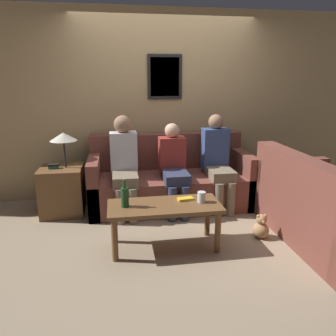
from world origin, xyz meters
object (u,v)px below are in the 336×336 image
drinking_glass (202,197)px  person_right (217,159)px  couch_side (323,212)px  wine_bottle (125,197)px  person_middle (174,165)px  couch_main (170,182)px  person_left (124,162)px  teddy_bear (261,228)px  coffee_table (164,211)px

drinking_glass → person_right: 1.13m
couch_side → wine_bottle: size_ratio=6.08×
person_middle → person_right: bearing=5.1°
couch_main → person_right: (0.61, -0.17, 0.34)m
person_left → person_right: size_ratio=1.01×
couch_main → teddy_bear: 1.43m
couch_side → drinking_glass: (-1.29, 0.13, 0.21)m
person_right → teddy_bear: person_right is taller
drinking_glass → person_right: person_right is taller
person_left → person_middle: person_left is taller
couch_main → person_right: 0.72m
person_left → person_right: bearing=1.0°
wine_bottle → person_right: bearing=39.1°
person_left → couch_main: bearing=17.5°
wine_bottle → person_middle: (0.66, 0.96, 0.03)m
person_left → person_middle: size_ratio=1.10×
person_left → person_right: person_left is taller
couch_main → person_left: person_left is taller
couch_main → couch_side: bearing=-42.8°
couch_side → teddy_bear: (-0.61, 0.15, -0.20)m
teddy_bear → person_left: bearing=145.9°
drinking_glass → teddy_bear: bearing=2.4°
person_middle → drinking_glass: bearing=-83.3°
teddy_bear → couch_side: bearing=-14.2°
person_middle → person_left: bearing=177.2°
teddy_bear → wine_bottle: bearing=-178.9°
couch_side → person_right: 1.44m
couch_main → coffee_table: size_ratio=1.90×
couch_side → person_right: bearing=35.4°
couch_main → wine_bottle: size_ratio=7.70×
person_middle → teddy_bear: bearing=-49.5°
person_middle → teddy_bear: (0.80, -0.94, -0.49)m
drinking_glass → person_right: (0.48, 1.02, 0.13)m
coffee_table → teddy_bear: size_ratio=4.11×
couch_main → person_left: (-0.61, -0.19, 0.35)m
drinking_glass → couch_main: bearing=96.1°
couch_main → teddy_bear: (0.81, -1.16, -0.20)m
wine_bottle → person_left: person_left is taller
couch_side → person_right: size_ratio=1.37×
person_left → person_middle: (0.63, -0.03, -0.06)m
person_right → person_left: bearing=-179.0°
couch_main → drinking_glass: 1.21m
wine_bottle → teddy_bear: bearing=1.1°
person_right → person_middle: bearing=-174.9°
person_right → couch_main: bearing=164.2°
wine_bottle → drinking_glass: (0.77, -0.00, -0.05)m
coffee_table → person_left: person_left is taller
drinking_glass → person_left: 1.25m
wine_bottle → person_middle: person_middle is taller
wine_bottle → person_left: size_ratio=0.22×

